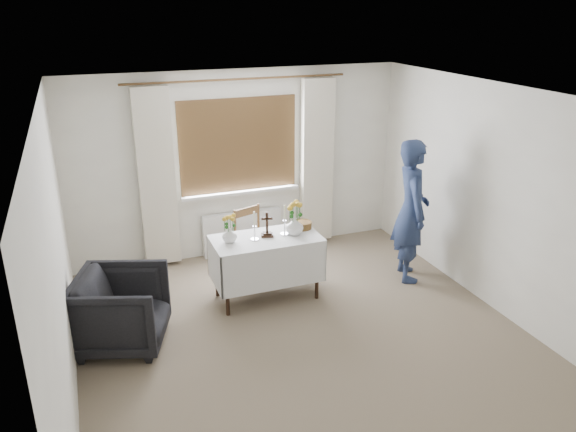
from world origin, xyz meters
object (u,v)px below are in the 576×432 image
at_px(person, 411,211).
at_px(wooden_cross, 267,224).
at_px(wooden_chair, 256,245).
at_px(flower_vase_right, 295,226).
at_px(armchair, 122,310).
at_px(altar_table, 266,268).
at_px(flower_vase_left, 229,235).

xyz_separation_m(person, wooden_cross, (-1.81, 0.15, 0.02)).
height_order(wooden_chair, flower_vase_right, flower_vase_right).
height_order(wooden_chair, armchair, wooden_chair).
bearing_deg(armchair, wooden_cross, -56.13).
xyz_separation_m(altar_table, armchair, (-1.67, -0.42, 0.01)).
distance_m(altar_table, wooden_chair, 0.52).
bearing_deg(person, flower_vase_right, 103.92).
bearing_deg(wooden_cross, person, 9.45).
bearing_deg(flower_vase_right, armchair, -168.89).
relative_size(flower_vase_left, flower_vase_right, 0.82).
bearing_deg(flower_vase_right, wooden_cross, 170.29).
bearing_deg(altar_table, flower_vase_left, 176.35).
bearing_deg(armchair, person, -66.14).
relative_size(armchair, flower_vase_right, 4.05).
relative_size(armchair, person, 0.48).
bearing_deg(wooden_cross, altar_table, -112.80).
bearing_deg(flower_vase_right, person, -3.82).
height_order(wooden_chair, flower_vase_left, flower_vase_left).
bearing_deg(flower_vase_right, altar_table, 176.71).
relative_size(person, flower_vase_left, 10.21).
distance_m(wooden_chair, armchair, 1.95).
bearing_deg(wooden_chair, flower_vase_right, -78.75).
distance_m(flower_vase_left, flower_vase_right, 0.76).
distance_m(altar_table, person, 1.91).
bearing_deg(wooden_chair, flower_vase_left, -151.33).
relative_size(altar_table, wooden_chair, 1.37).
xyz_separation_m(wooden_cross, flower_vase_right, (0.32, -0.05, -0.04)).
relative_size(wooden_cross, flower_vase_right, 1.38).
distance_m(armchair, flower_vase_right, 2.11).
distance_m(wooden_chair, wooden_cross, 0.66).
bearing_deg(person, flower_vase_left, 104.03).
height_order(armchair, flower_vase_left, flower_vase_left).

